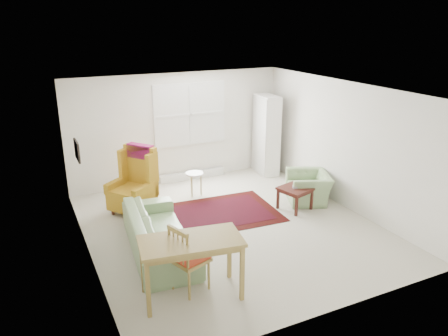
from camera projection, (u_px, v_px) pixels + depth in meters
name	position (u px, v px, depth m)	size (l,w,h in m)	color
room	(227.00, 158.00, 7.78)	(5.04, 5.54, 2.51)	beige
rug	(212.00, 214.00, 8.49)	(2.56, 1.65, 0.03)	black
sofa	(159.00, 225.00, 7.04)	(2.29, 0.90, 0.93)	#81A16B
armchair	(309.00, 184.00, 9.04)	(0.93, 0.81, 0.72)	#81A16B
wingback_chair	(131.00, 181.00, 8.41)	(0.75, 0.80, 1.31)	#B7871C
coffee_table	(295.00, 198.00, 8.68)	(0.56, 0.56, 0.46)	#461B15
stool	(195.00, 184.00, 9.37)	(0.38, 0.38, 0.51)	white
cabinet	(266.00, 135.00, 10.52)	(0.40, 0.76, 1.91)	white
desk	(192.00, 268.00, 5.89)	(1.36, 0.68, 0.86)	#A08640
desk_chair	(190.00, 257.00, 6.01)	(0.44, 0.44, 1.01)	#A08640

